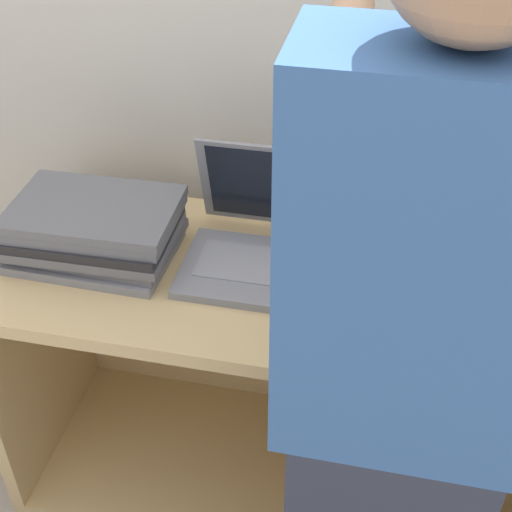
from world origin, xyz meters
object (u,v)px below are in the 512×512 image
at_px(person, 400,407).
at_px(laptop_stack_left, 94,230).
at_px(laptop_open, 269,243).
at_px(laptop_stack_right, 446,289).

bearing_deg(person, laptop_stack_left, 148.70).
bearing_deg(laptop_open, laptop_stack_left, -172.34).
height_order(laptop_stack_right, person, person).
bearing_deg(person, laptop_open, 122.69).
relative_size(laptop_open, laptop_stack_left, 0.95).
distance_m(laptop_open, laptop_stack_left, 0.41).
height_order(laptop_open, laptop_stack_right, laptop_open).
distance_m(laptop_stack_left, laptop_stack_right, 0.81).
xyz_separation_m(laptop_open, laptop_stack_right, (0.41, -0.06, -0.02)).
bearing_deg(person, laptop_stack_right, 78.52).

